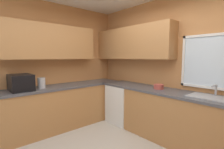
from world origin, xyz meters
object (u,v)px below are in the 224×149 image
(dishwasher, at_px, (123,104))
(sink_assembly, at_px, (212,97))
(microwave, at_px, (21,82))
(kettle, at_px, (42,83))
(bowl, at_px, (159,87))

(dishwasher, height_order, sink_assembly, sink_assembly)
(dishwasher, relative_size, sink_assembly, 1.36)
(microwave, relative_size, kettle, 2.37)
(dishwasher, xyz_separation_m, kettle, (-0.64, -1.59, 0.57))
(kettle, bearing_deg, microwave, -93.26)
(kettle, bearing_deg, bowl, 46.50)
(kettle, xyz_separation_m, bowl, (1.54, 1.62, -0.06))
(kettle, distance_m, sink_assembly, 2.93)
(dishwasher, height_order, microwave, microwave)
(dishwasher, bearing_deg, bowl, 1.91)
(dishwasher, distance_m, kettle, 1.81)
(dishwasher, relative_size, microwave, 1.77)
(bowl, bearing_deg, sink_assembly, 0.40)
(kettle, xyz_separation_m, sink_assembly, (2.44, 1.63, -0.09))
(sink_assembly, height_order, bowl, sink_assembly)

